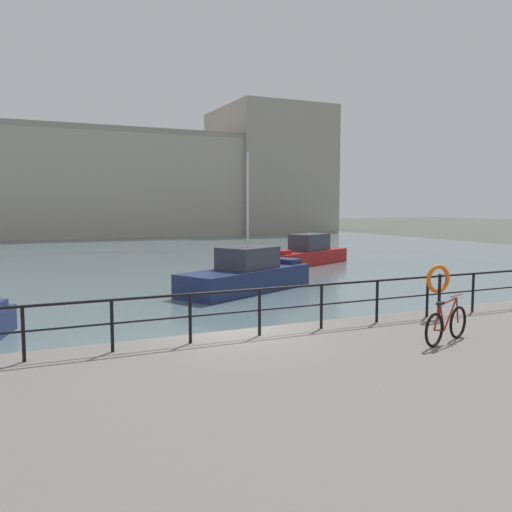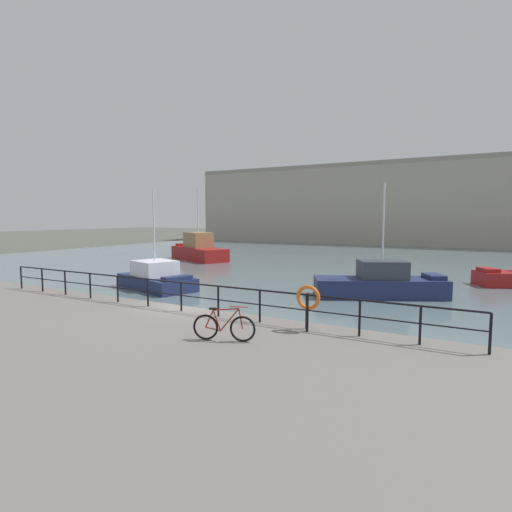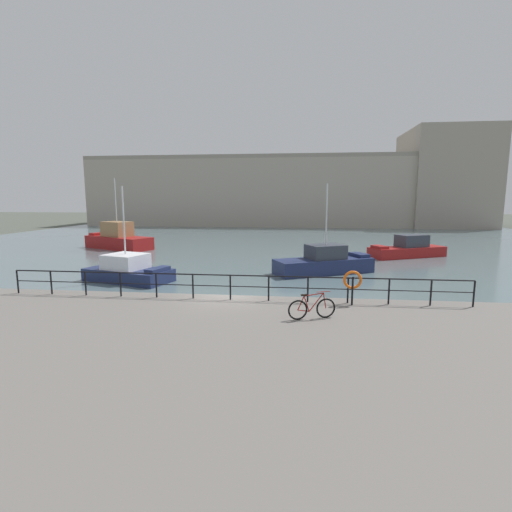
{
  "view_description": "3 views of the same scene",
  "coord_description": "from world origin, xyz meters",
  "px_view_note": "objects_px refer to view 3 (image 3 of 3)",
  "views": [
    {
      "loc": [
        -4.71,
        -11.42,
        3.92
      ],
      "look_at": [
        3.01,
        5.33,
        2.15
      ],
      "focal_mm": 37.49,
      "sensor_mm": 36.0,
      "label": 1
    },
    {
      "loc": [
        9.71,
        -12.16,
        4.39
      ],
      "look_at": [
        0.72,
        4.08,
        2.62
      ],
      "focal_mm": 28.6,
      "sensor_mm": 36.0,
      "label": 2
    },
    {
      "loc": [
        3.11,
        -16.08,
        5.23
      ],
      "look_at": [
        0.68,
        5.46,
        1.93
      ],
      "focal_mm": 26.52,
      "sensor_mm": 36.0,
      "label": 3
    }
  ],
  "objects_px": {
    "moored_green_narrowboat": "(408,249)",
    "moored_white_yacht": "(128,271)",
    "moored_red_daysailer": "(324,263)",
    "moored_small_launch": "(118,239)",
    "life_ring_stand": "(353,281)",
    "harbor_building": "(319,190)",
    "parked_bicycle": "(312,308)"
  },
  "relations": [
    {
      "from": "moored_green_narrowboat",
      "to": "moored_small_launch",
      "type": "xyz_separation_m",
      "value": [
        -28.69,
        2.6,
        0.3
      ]
    },
    {
      "from": "moored_white_yacht",
      "to": "life_ring_stand",
      "type": "distance_m",
      "value": 15.04
    },
    {
      "from": "moored_green_narrowboat",
      "to": "life_ring_stand",
      "type": "distance_m",
      "value": 21.42
    },
    {
      "from": "parked_bicycle",
      "to": "moored_small_launch",
      "type": "bearing_deg",
      "value": 109.43
    },
    {
      "from": "moored_small_launch",
      "to": "life_ring_stand",
      "type": "height_order",
      "value": "moored_small_launch"
    },
    {
      "from": "moored_small_launch",
      "to": "parked_bicycle",
      "type": "distance_m",
      "value": 31.3
    },
    {
      "from": "moored_red_daysailer",
      "to": "parked_bicycle",
      "type": "xyz_separation_m",
      "value": [
        -1.35,
        -13.58,
        0.62
      ]
    },
    {
      "from": "life_ring_stand",
      "to": "moored_green_narrowboat",
      "type": "bearing_deg",
      "value": 69.05
    },
    {
      "from": "moored_red_daysailer",
      "to": "moored_white_yacht",
      "type": "bearing_deg",
      "value": 171.24
    },
    {
      "from": "moored_red_daysailer",
      "to": "moored_small_launch",
      "type": "bearing_deg",
      "value": 125.6
    },
    {
      "from": "harbor_building",
      "to": "moored_green_narrowboat",
      "type": "xyz_separation_m",
      "value": [
        6.04,
        -40.65,
        -6.09
      ]
    },
    {
      "from": "moored_white_yacht",
      "to": "life_ring_stand",
      "type": "bearing_deg",
      "value": -12.49
    },
    {
      "from": "moored_red_daysailer",
      "to": "parked_bicycle",
      "type": "distance_m",
      "value": 13.66
    },
    {
      "from": "moored_red_daysailer",
      "to": "life_ring_stand",
      "type": "height_order",
      "value": "moored_red_daysailer"
    },
    {
      "from": "moored_red_daysailer",
      "to": "moored_white_yacht",
      "type": "relative_size",
      "value": 1.2
    },
    {
      "from": "harbor_building",
      "to": "moored_white_yacht",
      "type": "relative_size",
      "value": 12.28
    },
    {
      "from": "moored_red_daysailer",
      "to": "parked_bicycle",
      "type": "relative_size",
      "value": 4.28
    },
    {
      "from": "moored_green_narrowboat",
      "to": "moored_small_launch",
      "type": "height_order",
      "value": "moored_small_launch"
    },
    {
      "from": "moored_white_yacht",
      "to": "moored_green_narrowboat",
      "type": "bearing_deg",
      "value": 48.81
    },
    {
      "from": "moored_white_yacht",
      "to": "moored_small_launch",
      "type": "bearing_deg",
      "value": 135.98
    },
    {
      "from": "moored_white_yacht",
      "to": "parked_bicycle",
      "type": "bearing_deg",
      "value": -22.54
    },
    {
      "from": "moored_green_narrowboat",
      "to": "moored_small_launch",
      "type": "distance_m",
      "value": 28.81
    },
    {
      "from": "parked_bicycle",
      "to": "moored_green_narrowboat",
      "type": "bearing_deg",
      "value": 48.22
    },
    {
      "from": "harbor_building",
      "to": "life_ring_stand",
      "type": "relative_size",
      "value": 53.19
    },
    {
      "from": "harbor_building",
      "to": "moored_red_daysailer",
      "type": "xyz_separation_m",
      "value": [
        -1.92,
        -49.06,
        -6.05
      ]
    },
    {
      "from": "harbor_building",
      "to": "moored_green_narrowboat",
      "type": "relative_size",
      "value": 10.14
    },
    {
      "from": "moored_small_launch",
      "to": "moored_white_yacht",
      "type": "relative_size",
      "value": 1.35
    },
    {
      "from": "life_ring_stand",
      "to": "harbor_building",
      "type": "bearing_deg",
      "value": 88.48
    },
    {
      "from": "moored_green_narrowboat",
      "to": "harbor_building",
      "type": "bearing_deg",
      "value": -107.43
    },
    {
      "from": "harbor_building",
      "to": "parked_bicycle",
      "type": "xyz_separation_m",
      "value": [
        -3.27,
        -62.64,
        -5.43
      ]
    },
    {
      "from": "moored_small_launch",
      "to": "moored_white_yacht",
      "type": "bearing_deg",
      "value": 144.53
    },
    {
      "from": "moored_green_narrowboat",
      "to": "moored_white_yacht",
      "type": "bearing_deg",
      "value": 5.23
    }
  ]
}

